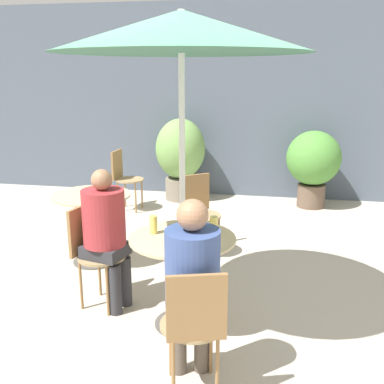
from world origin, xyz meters
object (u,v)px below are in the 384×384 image
(potted_plant_0, at_px, (180,154))
(bistro_chair_0, at_px, (92,246))
(bistro_chair_1, at_px, (195,321))
(umbrella, at_px, (181,32))
(cafe_table_near, at_px, (183,259))
(beer_glass_1, at_px, (172,239))
(beer_glass_0, at_px, (153,225))
(potted_plant_1, at_px, (313,162))
(beer_glass_2, at_px, (214,226))
(seated_person_1, at_px, (192,278))
(cafe_table_far, at_px, (92,211))
(beer_glass_3, at_px, (191,218))
(seated_person_0, at_px, (106,228))
(bistro_chair_3, at_px, (123,174))
(bistro_chair_2, at_px, (198,207))

(potted_plant_0, bearing_deg, bistro_chair_0, -90.92)
(bistro_chair_1, bearing_deg, umbrella, -90.00)
(cafe_table_near, height_order, bistro_chair_0, bistro_chair_0)
(bistro_chair_0, xyz_separation_m, beer_glass_1, (0.79, -0.44, 0.28))
(beer_glass_0, height_order, potted_plant_1, potted_plant_1)
(beer_glass_1, bearing_deg, beer_glass_2, 50.85)
(seated_person_1, bearing_deg, beer_glass_2, -108.84)
(cafe_table_far, relative_size, beer_glass_3, 5.47)
(umbrella, bearing_deg, seated_person_0, 166.41)
(cafe_table_far, distance_m, beer_glass_3, 1.45)
(bistro_chair_1, relative_size, potted_plant_1, 0.77)
(cafe_table_near, bearing_deg, bistro_chair_3, 116.87)
(beer_glass_0, height_order, potted_plant_0, potted_plant_0)
(beer_glass_2, bearing_deg, beer_glass_1, -129.15)
(umbrella, bearing_deg, beer_glass_2, 18.02)
(bistro_chair_1, xyz_separation_m, beer_glass_0, (-0.48, 0.85, 0.28))
(bistro_chair_0, height_order, beer_glass_0, beer_glass_0)
(bistro_chair_3, relative_size, beer_glass_0, 6.07)
(seated_person_1, bearing_deg, potted_plant_1, -120.27)
(bistro_chair_3, height_order, beer_glass_2, beer_glass_2)
(bistro_chair_3, relative_size, beer_glass_1, 5.89)
(bistro_chair_0, distance_m, seated_person_0, 0.24)
(bistro_chair_1, relative_size, umbrella, 0.37)
(bistro_chair_2, bearing_deg, beer_glass_2, -111.83)
(seated_person_0, bearing_deg, bistro_chair_3, 29.64)
(beer_glass_2, bearing_deg, bistro_chair_2, 104.19)
(cafe_table_near, height_order, beer_glass_2, beer_glass_2)
(bistro_chair_0, bearing_deg, beer_glass_3, -73.56)
(bistro_chair_2, xyz_separation_m, potted_plant_1, (1.36, 2.04, 0.15))
(beer_glass_1, bearing_deg, potted_plant_1, 71.50)
(bistro_chair_0, relative_size, potted_plant_0, 0.69)
(beer_glass_3, bearing_deg, bistro_chair_0, -177.15)
(bistro_chair_1, bearing_deg, cafe_table_near, -90.00)
(seated_person_0, relative_size, beer_glass_1, 8.15)
(cafe_table_far, bearing_deg, beer_glass_3, -33.77)
(seated_person_0, bearing_deg, potted_plant_0, 15.07)
(seated_person_1, height_order, beer_glass_1, seated_person_1)
(bistro_chair_2, bearing_deg, bistro_chair_1, -116.97)
(bistro_chair_1, distance_m, seated_person_0, 1.35)
(beer_glass_1, height_order, umbrella, umbrella)
(cafe_table_near, xyz_separation_m, potted_plant_1, (1.23, 3.53, 0.12))
(bistro_chair_2, bearing_deg, potted_plant_1, 20.29)
(beer_glass_1, xyz_separation_m, beer_glass_3, (0.05, 0.48, -0.00))
(bistro_chair_2, xyz_separation_m, umbrella, (0.13, -1.49, 1.68))
(bistro_chair_0, xyz_separation_m, potted_plant_1, (2.05, 3.33, 0.15))
(potted_plant_0, height_order, umbrella, umbrella)
(cafe_table_far, bearing_deg, potted_plant_1, 46.02)
(bistro_chair_0, relative_size, umbrella, 0.37)
(beer_glass_2, bearing_deg, umbrella, -161.98)
(bistro_chair_2, distance_m, beer_glass_1, 1.75)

